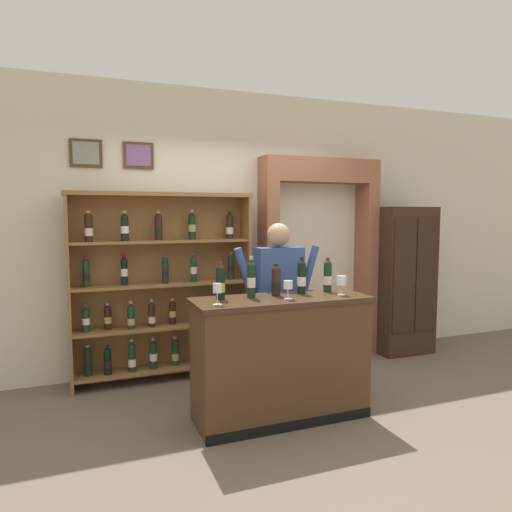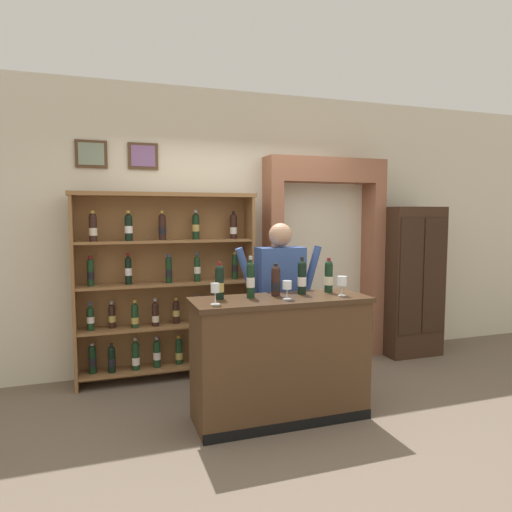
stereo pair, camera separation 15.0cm
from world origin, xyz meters
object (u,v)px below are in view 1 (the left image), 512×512
Objects in this scene: shopkeeper at (278,289)px; tasting_bottle_riserva at (276,280)px; tasting_counter at (281,358)px; tasting_bottle_chianti at (328,276)px; tasting_bottle_rosso at (220,282)px; wine_glass_center at (217,289)px; side_cabinet at (404,280)px; wine_glass_right at (341,281)px; wine_glass_left at (289,286)px; tasting_bottle_prosecco at (251,279)px; wine_shelf at (162,285)px; tasting_bottle_vin_santo at (302,277)px.

shopkeeper is 5.94× the size of tasting_bottle_riserva.
shopkeeper is 0.49m from tasting_bottle_riserva.
tasting_counter is 4.85× the size of tasting_bottle_chianti.
wine_glass_center is (-0.09, -0.21, -0.02)m from tasting_bottle_rosso.
tasting_bottle_chianti reaches higher than wine_glass_center.
side_cabinet is at bearing 32.02° from tasting_bottle_chianti.
tasting_bottle_riserva is at bearing 161.84° from wine_glass_right.
tasting_bottle_riserva is (0.48, -0.01, -0.01)m from tasting_bottle_rosso.
shopkeeper reaches higher than wine_glass_left.
side_cabinet is 2.47m from wine_glass_left.
tasting_bottle_rosso is 0.26m from tasting_bottle_prosecco.
wine_glass_right is (1.09, 0.03, -0.00)m from wine_glass_center.
side_cabinet reaches higher than tasting_bottle_riserva.
wine_shelf is 1.22m from tasting_bottle_rosso.
tasting_bottle_prosecco is 2.09× the size of wine_glass_center.
tasting_bottle_vin_santo is 0.28m from wine_glass_left.
wine_shelf is 12.69× the size of wine_glass_left.
shopkeeper reaches higher than tasting_bottle_riserva.
tasting_bottle_prosecco is (-2.38, -1.07, 0.28)m from side_cabinet.
tasting_bottle_vin_santo is at bearing 0.01° from tasting_bottle_rosso.
wine_shelf is at bearing 136.75° from tasting_bottle_chianti.
tasting_bottle_rosso is (-2.64, -1.05, 0.26)m from side_cabinet.
wine_shelf is 1.07× the size of side_cabinet.
wine_shelf is 5.60× the size of tasting_bottle_prosecco.
tasting_counter is 0.91× the size of shopkeeper.
side_cabinet reaches higher than tasting_counter.
tasting_bottle_prosecco is at bearing -66.79° from wine_shelf.
wine_shelf reaches higher than wine_glass_center.
tasting_counter is 0.86m from wine_glass_center.
shopkeeper is 0.68m from wine_glass_right.
shopkeeper is 0.64m from wine_glass_left.
side_cabinet reaches higher than tasting_bottle_prosecco.
tasting_bottle_chianti is 1.84× the size of wine_glass_center.
tasting_bottle_rosso is (-0.69, -0.42, 0.16)m from shopkeeper.
tasting_bottle_riserva is at bearing -0.85° from tasting_bottle_rosso.
tasting_bottle_riserva is (-0.21, -0.42, 0.15)m from shopkeeper.
wine_shelf is at bearing 177.41° from side_cabinet.
side_cabinet is 2.05m from shopkeeper.
tasting_counter is 0.71m from tasting_bottle_prosecco.
tasting_bottle_rosso is (0.26, -1.18, 0.18)m from wine_shelf.
wine_shelf reaches higher than tasting_bottle_riserva.
wine_shelf is at bearing 120.31° from tasting_counter.
wine_glass_right is at bearing -11.90° from tasting_bottle_prosecco.
side_cabinet is 5.23× the size of tasting_bottle_prosecco.
tasting_bottle_prosecco is at bearing -155.78° from side_cabinet.
shopkeeper is at bearing 38.79° from wine_glass_center.
tasting_counter is at bearing -111.41° from shopkeeper.
tasting_bottle_prosecco is 0.47m from tasting_bottle_vin_santo.
tasting_bottle_riserva reaches higher than wine_glass_right.
tasting_bottle_riserva is at bearing -153.88° from side_cabinet.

